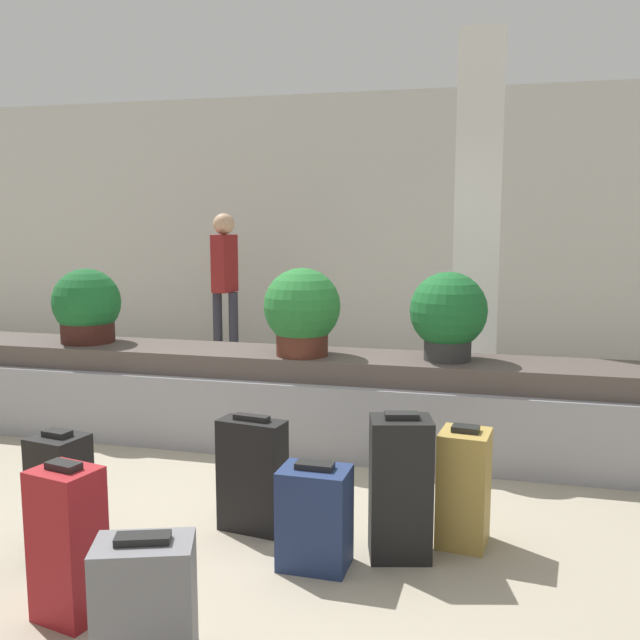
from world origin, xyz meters
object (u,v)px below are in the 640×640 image
at_px(suitcase_0, 315,517).
at_px(suitcase_8, 400,488).
at_px(suitcase_4, 68,544).
at_px(suitcase_7, 145,601).
at_px(potted_plant_2, 87,307).
at_px(suitcase_5, 252,475).
at_px(traveler_0, 225,274).
at_px(suitcase_6, 464,487).
at_px(potted_plant_0, 302,311).
at_px(pillar, 478,230).
at_px(suitcase_3, 61,495).
at_px(potted_plant_1, 448,315).

relative_size(suitcase_0, suitcase_8, 0.71).
distance_m(suitcase_4, suitcase_7, 0.51).
bearing_deg(suitcase_7, potted_plant_2, 106.03).
distance_m(suitcase_5, traveler_0, 4.71).
bearing_deg(suitcase_6, suitcase_4, -138.23).
relative_size(potted_plant_0, potted_plant_2, 1.07).
bearing_deg(suitcase_7, suitcase_4, 137.75).
height_order(suitcase_0, traveler_0, traveler_0).
xyz_separation_m(pillar, suitcase_0, (-0.63, -2.97, -1.35)).
distance_m(suitcase_6, potted_plant_2, 3.44).
xyz_separation_m(suitcase_6, potted_plant_0, (-1.24, 1.29, 0.72)).
distance_m(suitcase_3, suitcase_5, 0.98).
height_order(pillar, suitcase_0, pillar).
bearing_deg(potted_plant_0, suitcase_7, -87.39).
xyz_separation_m(suitcase_5, potted_plant_1, (0.92, 1.50, 0.71)).
bearing_deg(suitcase_8, suitcase_3, 179.03).
bearing_deg(suitcase_3, potted_plant_1, 58.96).
bearing_deg(traveler_0, suitcase_6, -135.33).
bearing_deg(suitcase_0, suitcase_6, 33.13).
distance_m(pillar, potted_plant_1, 1.30).
bearing_deg(potted_plant_0, pillar, 46.61).
bearing_deg(potted_plant_0, suitcase_0, -72.20).
xyz_separation_m(suitcase_0, suitcase_7, (-0.43, -0.90, -0.01)).
bearing_deg(potted_plant_2, suitcase_8, -30.38).
relative_size(pillar, suitcase_5, 4.92).
distance_m(suitcase_0, potted_plant_1, 2.03).
bearing_deg(suitcase_7, pillar, 55.15).
bearing_deg(suitcase_5, traveler_0, 122.09).
relative_size(potted_plant_1, traveler_0, 0.36).
xyz_separation_m(suitcase_4, potted_plant_2, (-1.48, 2.53, 0.66)).
distance_m(suitcase_5, suitcase_6, 1.13).
relative_size(suitcase_0, suitcase_3, 0.82).
xyz_separation_m(suitcase_8, potted_plant_1, (0.10, 1.61, 0.67)).
bearing_deg(suitcase_7, suitcase_8, 33.73).
distance_m(suitcase_3, traveler_0, 4.92).
xyz_separation_m(suitcase_7, suitcase_8, (0.82, 1.10, 0.12)).
relative_size(suitcase_0, traveler_0, 0.30).
xyz_separation_m(suitcase_5, suitcase_7, (0.00, -1.21, -0.07)).
height_order(potted_plant_0, potted_plant_2, potted_plant_0).
height_order(potted_plant_0, potted_plant_1, potted_plant_0).
relative_size(suitcase_0, potted_plant_2, 0.89).
xyz_separation_m(suitcase_0, potted_plant_0, (-0.55, 1.72, 0.78)).
height_order(suitcase_7, suitcase_8, suitcase_8).
bearing_deg(suitcase_4, suitcase_6, 48.22).
xyz_separation_m(pillar, suitcase_8, (-0.24, -2.76, -1.24)).
height_order(pillar, suitcase_8, pillar).
relative_size(pillar, potted_plant_0, 5.01).
relative_size(suitcase_7, suitcase_8, 0.69).
distance_m(suitcase_0, suitcase_7, 1.00).
distance_m(suitcase_3, suitcase_4, 0.64).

